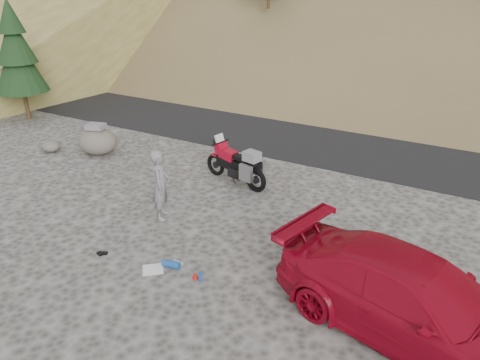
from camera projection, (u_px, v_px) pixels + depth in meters
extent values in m
plane|color=#3E3C39|center=(166.00, 225.00, 12.24)|extent=(140.00, 140.00, 0.00)
cube|color=black|center=(299.00, 129.00, 19.37)|extent=(120.00, 7.00, 0.05)
cube|color=olive|center=(29.00, 18.00, 40.54)|extent=(45.29, 46.00, 24.26)
cylinder|color=#3B2915|center=(94.00, 8.00, 31.40)|extent=(0.15, 0.15, 1.26)
cylinder|color=#3B2915|center=(26.00, 102.00, 20.36)|extent=(0.18, 0.18, 1.54)
cone|color=black|center=(18.00, 62.00, 19.64)|extent=(2.20, 2.20, 2.47)
cone|color=black|center=(14.00, 39.00, 19.25)|extent=(1.65, 1.65, 1.93)
cone|color=black|center=(9.00, 15.00, 18.86)|extent=(1.10, 1.10, 1.39)
torus|color=black|center=(216.00, 165.00, 14.98)|extent=(0.74, 0.30, 0.73)
cylinder|color=black|center=(216.00, 165.00, 14.98)|extent=(0.23, 0.12, 0.22)
torus|color=black|center=(256.00, 180.00, 13.93)|extent=(0.78, 0.33, 0.77)
cylinder|color=black|center=(256.00, 180.00, 13.93)|extent=(0.26, 0.14, 0.24)
cylinder|color=black|center=(217.00, 154.00, 14.76)|extent=(0.42, 0.16, 0.89)
cylinder|color=black|center=(221.00, 142.00, 14.48)|extent=(0.21, 0.67, 0.05)
cube|color=black|center=(234.00, 165.00, 14.37)|extent=(1.35, 0.57, 0.33)
cube|color=black|center=(237.00, 172.00, 14.39)|extent=(0.56, 0.44, 0.31)
cube|color=maroon|center=(228.00, 154.00, 14.41)|extent=(0.64, 0.46, 0.34)
cube|color=maroon|center=(221.00, 148.00, 14.54)|extent=(0.41, 0.44, 0.39)
cube|color=silver|center=(220.00, 139.00, 14.47)|extent=(0.20, 0.35, 0.28)
cube|color=black|center=(241.00, 158.00, 14.07)|extent=(0.65, 0.38, 0.13)
cube|color=black|center=(251.00, 163.00, 13.83)|extent=(0.42, 0.28, 0.11)
cube|color=#AAAAAF|center=(246.00, 173.00, 13.71)|extent=(0.46, 0.23, 0.50)
cube|color=#AAAAAF|center=(259.00, 167.00, 14.09)|extent=(0.46, 0.23, 0.50)
cube|color=gray|center=(252.00, 156.00, 13.73)|extent=(0.54, 0.47, 0.29)
cube|color=maroon|center=(215.00, 155.00, 14.84)|extent=(0.35, 0.21, 0.04)
cylinder|color=black|center=(234.00, 180.00, 14.31)|extent=(0.08, 0.23, 0.40)
cylinder|color=#AAAAAF|center=(247.00, 177.00, 13.93)|extent=(0.51, 0.22, 0.14)
imported|color=gray|center=(163.00, 217.00, 12.63)|extent=(0.72, 0.83, 1.92)
imported|color=maroon|center=(408.00, 334.00, 8.63)|extent=(5.61, 3.36, 1.52)
ellipsoid|color=#57514B|center=(98.00, 141.00, 16.68)|extent=(1.50, 1.29, 0.93)
cube|color=gray|center=(96.00, 126.00, 16.44)|extent=(0.76, 0.65, 0.18)
ellipsoid|color=#57514B|center=(51.00, 146.00, 16.98)|extent=(0.84, 0.79, 0.41)
cube|color=white|center=(153.00, 269.00, 10.44)|extent=(0.61, 0.60, 0.02)
cylinder|color=#194C9A|center=(171.00, 264.00, 10.49)|extent=(0.43, 0.22, 0.16)
cylinder|color=#194C9A|center=(200.00, 277.00, 10.03)|extent=(0.08, 0.08, 0.21)
cone|color=red|center=(195.00, 275.00, 10.12)|extent=(0.17, 0.17, 0.17)
cube|color=black|center=(100.00, 253.00, 10.99)|extent=(0.18, 0.15, 0.05)
cube|color=black|center=(105.00, 253.00, 11.00)|extent=(0.16, 0.14, 0.04)
cube|color=#82ABC9|center=(176.00, 264.00, 10.65)|extent=(0.33, 0.26, 0.01)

